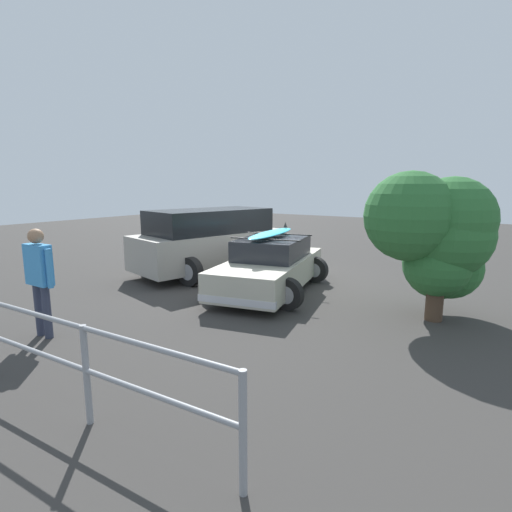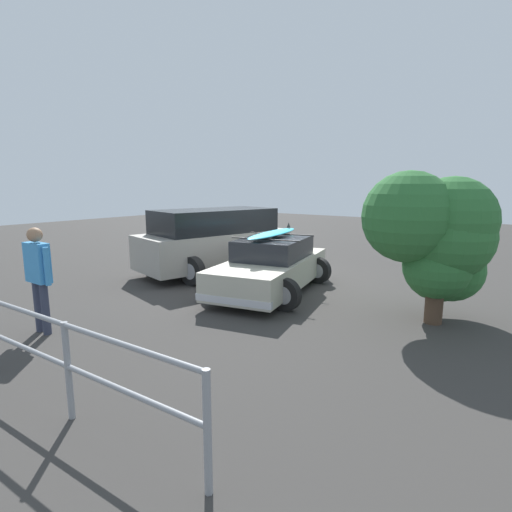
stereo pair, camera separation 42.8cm
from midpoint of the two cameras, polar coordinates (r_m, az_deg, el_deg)
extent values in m
cube|color=#383533|center=(10.34, 0.76, -4.05)|extent=(44.00, 44.00, 0.02)
cube|color=#B7B29E|center=(9.52, 0.70, -2.20)|extent=(2.44, 4.32, 0.61)
cube|color=#23262B|center=(9.57, 1.05, 1.16)|extent=(1.80, 2.21, 0.47)
cube|color=silver|center=(7.79, -4.44, -6.47)|extent=(1.62, 0.45, 0.14)
cube|color=silver|center=(11.41, 4.18, -1.10)|extent=(1.62, 0.45, 0.14)
cylinder|color=black|center=(8.14, 3.04, -5.49)|extent=(0.67, 0.18, 0.67)
cylinder|color=#99999E|center=(8.14, 3.04, -5.49)|extent=(0.37, 0.19, 0.37)
cylinder|color=black|center=(8.77, -7.24, -4.41)|extent=(0.67, 0.18, 0.67)
cylinder|color=#99999E|center=(8.77, -7.24, -4.41)|extent=(0.37, 0.19, 0.37)
cylinder|color=black|center=(10.50, 7.31, -1.98)|extent=(0.67, 0.18, 0.67)
cylinder|color=#99999E|center=(10.50, 7.31, -1.98)|extent=(0.37, 0.19, 0.37)
cylinder|color=black|center=(10.99, -1.02, -1.35)|extent=(0.67, 0.18, 0.67)
cylinder|color=#99999E|center=(10.99, -1.02, -1.35)|extent=(0.37, 0.19, 0.37)
cylinder|color=black|center=(9.03, -0.11, 2.40)|extent=(1.65, 0.39, 0.03)
cylinder|color=black|center=(10.03, 2.10, 3.17)|extent=(1.65, 0.39, 0.03)
ellipsoid|color=#33B7D6|center=(9.66, 0.94, 3.27)|extent=(0.90, 2.54, 0.09)
cone|color=black|center=(10.57, 3.06, 4.47)|extent=(0.10, 0.10, 0.14)
cube|color=#9E998E|center=(11.62, -7.61, 1.08)|extent=(2.80, 4.69, 0.94)
cube|color=black|center=(11.53, -7.70, 5.00)|extent=(2.43, 3.72, 0.66)
cylinder|color=black|center=(13.05, 0.65, 2.60)|extent=(0.69, 0.33, 0.67)
cylinder|color=black|center=(10.22, -10.63, -2.21)|extent=(0.74, 0.22, 0.74)
cylinder|color=#99999E|center=(10.22, -10.63, -2.21)|extent=(0.41, 0.23, 0.41)
cylinder|color=black|center=(11.79, -15.40, -0.75)|extent=(0.74, 0.22, 0.74)
cylinder|color=#99999E|center=(11.79, -15.40, -0.75)|extent=(0.41, 0.23, 0.41)
cylinder|color=black|center=(11.79, 0.26, -0.38)|extent=(0.74, 0.22, 0.74)
cylinder|color=#99999E|center=(11.79, 0.26, -0.38)|extent=(0.41, 0.23, 0.41)
cylinder|color=black|center=(13.18, -5.20, 0.70)|extent=(0.74, 0.22, 0.74)
cylinder|color=#99999E|center=(13.18, -5.20, 0.70)|extent=(0.41, 0.23, 0.41)
cylinder|color=#33384C|center=(7.61, -29.14, -7.02)|extent=(0.13, 0.13, 0.90)
cylinder|color=#33384C|center=(7.82, -30.00, -6.66)|extent=(0.13, 0.13, 0.90)
cube|color=#3D8ED1|center=(7.54, -30.10, -1.09)|extent=(0.53, 0.21, 0.67)
sphere|color=#9E7556|center=(7.47, -30.42, 2.46)|extent=(0.24, 0.24, 0.24)
cylinder|color=#3D8ED1|center=(7.27, -28.96, -1.58)|extent=(0.09, 0.09, 0.64)
cylinder|color=#3D8ED1|center=(7.82, -31.12, -1.03)|extent=(0.09, 0.09, 0.64)
cylinder|color=gray|center=(3.52, -5.69, -24.03)|extent=(0.07, 0.07, 1.10)
cylinder|color=gray|center=(4.81, -25.50, -15.15)|extent=(0.07, 0.07, 1.10)
cylinder|color=#4C3828|center=(8.19, 22.75, -6.44)|extent=(0.32, 0.32, 0.60)
sphere|color=#2D6B33|center=(8.50, 24.65, -1.48)|extent=(1.22, 1.22, 1.22)
sphere|color=#2D6B33|center=(7.73, 19.63, 5.37)|extent=(1.64, 1.64, 1.64)
sphere|color=#2D6B33|center=(8.40, 23.41, -1.03)|extent=(1.37, 1.37, 1.37)
sphere|color=#2D6B33|center=(8.00, 24.79, 4.82)|extent=(1.54, 1.54, 1.54)
sphere|color=#2D6B33|center=(8.04, 24.40, 2.77)|extent=(1.59, 1.59, 1.59)
sphere|color=#2D6B33|center=(8.01, 23.14, -1.08)|extent=(1.20, 1.20, 1.20)
camera|label=1|loc=(0.21, -91.37, -0.25)|focal=28.00mm
camera|label=2|loc=(0.21, 88.63, 0.25)|focal=28.00mm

